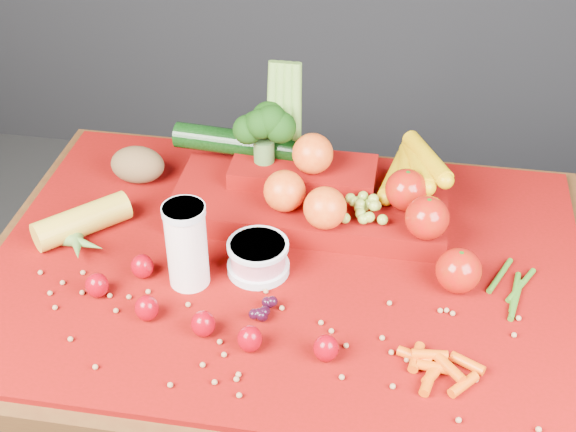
% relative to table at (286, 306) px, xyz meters
% --- Properties ---
extents(table, '(1.10, 0.80, 0.75)m').
position_rel_table_xyz_m(table, '(0.00, 0.00, 0.00)').
color(table, '#3A1C0D').
rests_on(table, ground).
extents(red_cloth, '(1.05, 0.75, 0.01)m').
position_rel_table_xyz_m(red_cloth, '(0.00, 0.00, 0.10)').
color(red_cloth, '#730305').
rests_on(red_cloth, table).
extents(milk_glass, '(0.07, 0.07, 0.16)m').
position_rel_table_xyz_m(milk_glass, '(-0.16, -0.08, 0.19)').
color(milk_glass, white).
rests_on(milk_glass, red_cloth).
extents(yogurt_bowl, '(0.11, 0.11, 0.06)m').
position_rel_table_xyz_m(yogurt_bowl, '(-0.04, -0.03, 0.14)').
color(yogurt_bowl, silver).
rests_on(yogurt_bowl, red_cloth).
extents(strawberry_scatter, '(0.44, 0.18, 0.05)m').
position_rel_table_xyz_m(strawberry_scatter, '(-0.13, -0.17, 0.13)').
color(strawberry_scatter, '#980116').
rests_on(strawberry_scatter, red_cloth).
extents(dark_grape_cluster, '(0.06, 0.05, 0.03)m').
position_rel_table_xyz_m(dark_grape_cluster, '(-0.02, -0.14, 0.12)').
color(dark_grape_cluster, black).
rests_on(dark_grape_cluster, red_cloth).
extents(soybean_scatter, '(0.84, 0.24, 0.01)m').
position_rel_table_xyz_m(soybean_scatter, '(0.00, -0.20, 0.11)').
color(soybean_scatter, '#9D6E43').
rests_on(soybean_scatter, red_cloth).
extents(corn_ear, '(0.25, 0.26, 0.06)m').
position_rel_table_xyz_m(corn_ear, '(-0.38, -0.01, 0.13)').
color(corn_ear, gold).
rests_on(corn_ear, red_cloth).
extents(potato, '(0.11, 0.08, 0.08)m').
position_rel_table_xyz_m(potato, '(-0.34, 0.21, 0.14)').
color(potato, brown).
rests_on(potato, red_cloth).
extents(baby_carrot_pile, '(0.18, 0.17, 0.03)m').
position_rel_table_xyz_m(baby_carrot_pile, '(0.28, -0.23, 0.12)').
color(baby_carrot_pile, '#CE4807').
rests_on(baby_carrot_pile, red_cloth).
extents(green_bean_pile, '(0.14, 0.12, 0.01)m').
position_rel_table_xyz_m(green_bean_pile, '(0.40, -0.01, 0.11)').
color(green_bean_pile, '#2D6116').
rests_on(green_bean_pile, red_cloth).
extents(produce_mound, '(0.61, 0.36, 0.27)m').
position_rel_table_xyz_m(produce_mound, '(0.04, 0.15, 0.17)').
color(produce_mound, '#730305').
rests_on(produce_mound, red_cloth).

